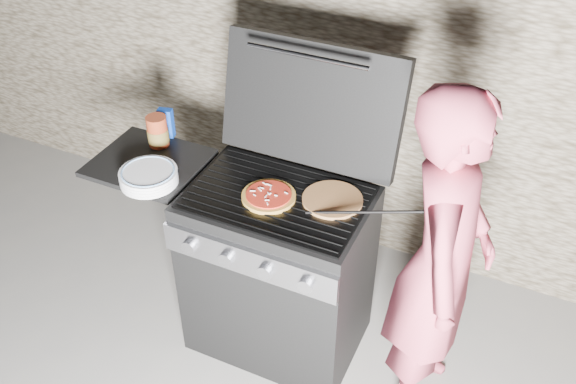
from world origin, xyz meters
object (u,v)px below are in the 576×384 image
at_px(pizza_topped, 269,195).
at_px(person, 441,265).
at_px(gas_grill, 232,256).
at_px(sauce_jar, 158,131).

bearing_deg(pizza_topped, person, 1.42).
bearing_deg(pizza_topped, gas_grill, 173.09).
bearing_deg(gas_grill, person, -0.46).
distance_m(sauce_jar, person, 1.45).
bearing_deg(pizza_topped, sauce_jar, 166.32).
distance_m(pizza_topped, sauce_jar, 0.69).
bearing_deg(gas_grill, sauce_jar, 163.12).
bearing_deg(person, pizza_topped, 84.93).
relative_size(pizza_topped, person, 0.15).
height_order(pizza_topped, person, person).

